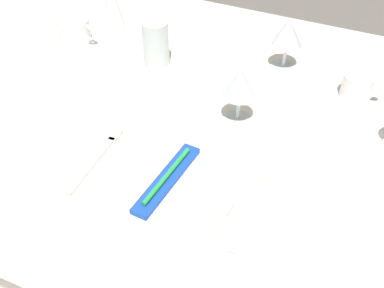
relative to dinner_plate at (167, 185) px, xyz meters
name	(u,v)px	position (x,y,z in m)	size (l,w,h in m)	color
dining_table	(205,141)	(-0.02, 0.25, -0.09)	(1.80, 1.11, 0.74)	silver
dinner_plate	(167,185)	(0.00, 0.00, 0.00)	(0.28, 0.28, 0.02)	white
toothbrush_package	(167,179)	(0.00, 0.00, 0.02)	(0.05, 0.21, 0.02)	blue
fork_outer	(98,157)	(-0.17, 0.02, -0.01)	(0.03, 0.22, 0.00)	beige
spoon_soup	(253,201)	(0.17, 0.03, -0.01)	(0.03, 0.21, 0.01)	beige
saucer_left	(354,99)	(0.28, 0.45, 0.00)	(0.13, 0.13, 0.01)	white
coffee_cup_left	(358,86)	(0.29, 0.45, 0.03)	(0.10, 0.07, 0.06)	white
saucer_right	(77,43)	(-0.48, 0.39, 0.00)	(0.13, 0.13, 0.01)	white
coffee_cup_right	(75,31)	(-0.48, 0.39, 0.04)	(0.11, 0.09, 0.07)	white
wine_glass_centre	(240,84)	(0.05, 0.26, 0.09)	(0.08, 0.08, 0.14)	silver
wine_glass_left	(288,34)	(0.08, 0.52, 0.09)	(0.08, 0.08, 0.14)	silver
drink_tumbler	(156,43)	(-0.23, 0.40, 0.05)	(0.07, 0.07, 0.12)	silver
napkin_folded	(112,3)	(-0.43, 0.52, 0.07)	(0.07, 0.07, 0.16)	white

